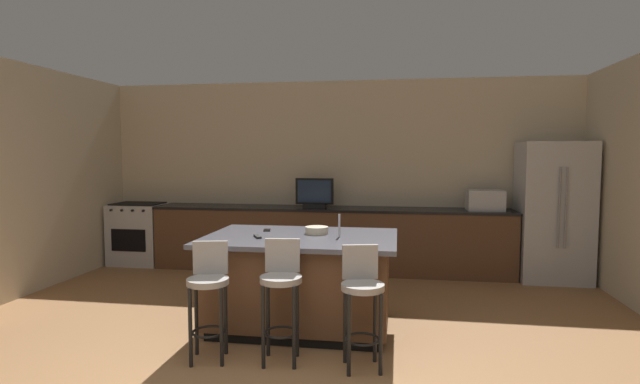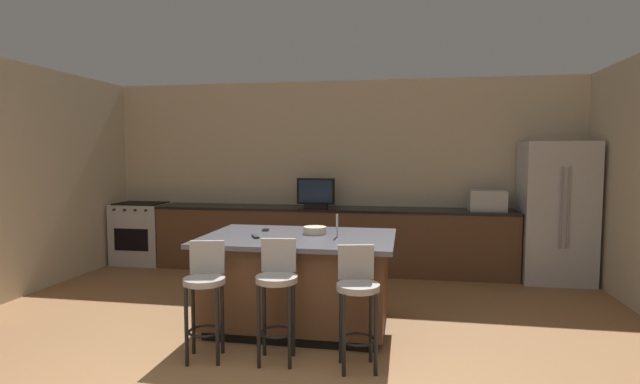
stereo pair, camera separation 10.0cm
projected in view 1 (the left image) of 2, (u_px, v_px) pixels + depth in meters
The scene contains 16 objects.
wall_back at pixel (336, 174), 7.36m from camera, with size 7.45×0.12×2.77m, color beige.
wall_left at pixel (7, 181), 5.61m from camera, with size 0.12×5.07×2.77m, color beige.
counter_back at pixel (329, 239), 7.06m from camera, with size 5.15×0.62×0.92m.
kitchen_island at pixel (301, 281), 4.76m from camera, with size 1.84×1.26×0.90m.
refrigerator at pixel (553, 212), 6.50m from camera, with size 0.88×0.74×1.86m.
range_oven at pixel (139, 233), 7.53m from camera, with size 0.78×0.63×0.94m.
microwave at pixel (485, 200), 6.67m from camera, with size 0.48×0.36×0.28m, color #B7BABF.
tv_monitor at pixel (315, 194), 6.99m from camera, with size 0.55×0.16×0.43m.
sink_faucet_back at pixel (325, 199), 7.13m from camera, with size 0.02×0.02×0.24m, color #B2B2B7.
sink_faucet_island at pixel (339, 225), 4.66m from camera, with size 0.02×0.02×0.22m, color #B2B2B7.
bar_stool_left at pixel (209, 290), 4.00m from camera, with size 0.35×0.37×0.97m.
bar_stool_center at pixel (281, 289), 3.96m from camera, with size 0.34×0.35×0.99m.
bar_stool_right at pixel (362, 296), 3.84m from camera, with size 0.35×0.37×0.96m.
fruit_bowl at pixel (317, 230), 4.85m from camera, with size 0.23×0.23×0.07m, color beige.
cell_phone at pixel (267, 230), 5.05m from camera, with size 0.07×0.15×0.01m, color black.
tv_remote at pixel (258, 236), 4.63m from camera, with size 0.04×0.17×0.02m, color black.
Camera 1 is at (0.92, -2.63, 1.69)m, focal length 27.38 mm.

